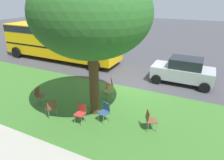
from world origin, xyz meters
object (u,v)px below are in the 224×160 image
Objects in this scene: chair_0 at (150,119)px; parked_car at (183,71)px; chair_3 at (105,110)px; chair_5 at (39,94)px; school_bus at (60,39)px; street_tree at (91,14)px; chair_4 at (51,107)px; chair_1 at (110,84)px; chair_2 at (81,112)px; chair_6 at (109,91)px.

chair_0 is 0.24× the size of parked_car.
chair_3 is 6.33m from parked_car.
chair_5 is 7.71m from school_bus.
chair_3 is at bearing -178.71° from chair_5.
parked_car reaches higher than chair_5.
chair_4 is at bearing 37.82° from street_tree.
chair_3 is 1.00× the size of chair_5.
chair_1 is at bearing -68.00° from chair_3.
chair_5 is at bearing 120.79° from school_bus.
chair_2 and chair_3 have the same top height.
school_bus reaches higher than chair_1.
street_tree is at bearing -3.50° from chair_0.
chair_1 is (0.30, -2.17, -3.96)m from street_tree.
street_tree is 7.13× the size of chair_5.
chair_6 is (0.70, -1.83, 0.00)m from chair_3.
parked_car is (-3.51, -3.24, 0.32)m from chair_1.
chair_0 and chair_5 have the same top height.
chair_0 and chair_2 have the same top height.
chair_2 is at bearing 85.32° from chair_6.
chair_3 is 0.08× the size of school_bus.
chair_3 is 0.24× the size of parked_car.
chair_2 is at bearing -169.50° from chair_4.
chair_1 is at bearing -87.22° from chair_2.
chair_0 is 2.96m from chair_2.
chair_5 and chair_6 have the same top height.
chair_1 is 3.14m from chair_2.
chair_2 is 0.24× the size of parked_car.
parked_car is (-4.78, -6.63, 0.32)m from chair_4.
chair_0 is 1.00× the size of chair_2.
chair_2 is at bearing 62.17° from parked_car.
chair_2 is at bearing 15.53° from chair_0.
chair_6 is (-0.35, 0.75, 0.00)m from chair_1.
parked_car is (-3.21, -5.41, -3.64)m from street_tree.
chair_1 is at bearing -65.09° from chair_6.
chair_5 is at bearing 32.20° from chair_6.
chair_5 is at bearing 9.32° from street_tree.
street_tree reaches higher than chair_2.
street_tree is at bearing 59.32° from parked_car.
chair_6 is (-1.62, -2.65, 0.00)m from chair_4.
parked_car is at bearing -128.48° from chair_6.
chair_5 is at bearing 1.29° from chair_3.
street_tree reaches higher than chair_4.
chair_5 is 8.58m from parked_car.
school_bus reaches higher than chair_3.
chair_3 is at bearing 151.04° from street_tree.
chair_2 is at bearing 92.78° from chair_1.
chair_1 and chair_3 have the same top height.
chair_1 is at bearing 42.65° from parked_car.
street_tree is 4.20m from chair_6.
chair_2 and chair_4 have the same top height.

